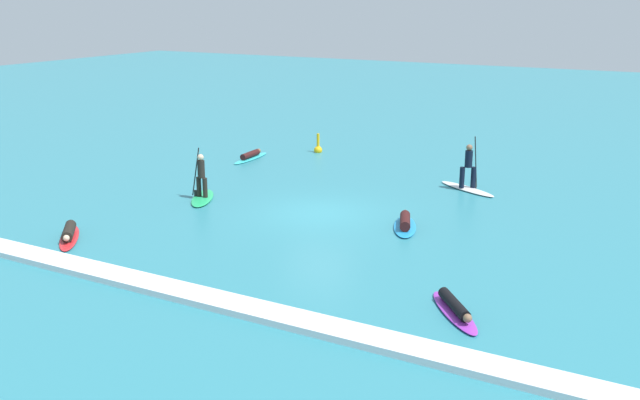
# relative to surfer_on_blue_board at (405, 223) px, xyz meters

# --- Properties ---
(ground_plane) EXTENTS (120.00, 120.00, 0.00)m
(ground_plane) POSITION_rel_surfer_on_blue_board_xyz_m (-3.37, 0.12, -0.16)
(ground_plane) COLOR teal
(ground_plane) RESTS_ON ground
(surfer_on_blue_board) EXTENTS (1.61, 2.52, 0.45)m
(surfer_on_blue_board) POSITION_rel_surfer_on_blue_board_xyz_m (0.00, 0.00, 0.00)
(surfer_on_blue_board) COLOR #1E8CD1
(surfer_on_blue_board) RESTS_ON ground_plane
(surfer_on_red_board) EXTENTS (2.23, 2.37, 0.43)m
(surfer_on_red_board) POSITION_rel_surfer_on_blue_board_xyz_m (-9.16, -6.32, 0.00)
(surfer_on_red_board) COLOR red
(surfer_on_red_board) RESTS_ON ground_plane
(surfer_on_teal_board) EXTENTS (0.76, 2.93, 0.37)m
(surfer_on_teal_board) POSITION_rel_surfer_on_blue_board_xyz_m (-10.69, 6.42, -0.03)
(surfer_on_teal_board) COLOR #33C6CC
(surfer_on_teal_board) RESTS_ON ground_plane
(surfer_on_green_board) EXTENTS (1.91, 2.58, 2.02)m
(surfer_on_green_board) POSITION_rel_surfer_on_blue_board_xyz_m (-8.28, -0.48, 0.22)
(surfer_on_green_board) COLOR #23B266
(surfer_on_green_board) RESTS_ON ground_plane
(surfer_on_white_board) EXTENTS (2.87, 1.92, 2.23)m
(surfer_on_white_board) POSITION_rel_surfer_on_blue_board_xyz_m (0.33, 5.85, 0.31)
(surfer_on_white_board) COLOR white
(surfer_on_white_board) RESTS_ON ground_plane
(surfer_on_purple_board) EXTENTS (2.12, 2.38, 0.39)m
(surfer_on_purple_board) POSITION_rel_surfer_on_blue_board_xyz_m (3.70, -5.78, -0.02)
(surfer_on_purple_board) COLOR purple
(surfer_on_purple_board) RESTS_ON ground_plane
(marker_buoy) EXTENTS (0.42, 0.42, 1.07)m
(marker_buoy) POSITION_rel_surfer_on_blue_board_xyz_m (-8.56, 9.33, 0.02)
(marker_buoy) COLOR yellow
(marker_buoy) RESTS_ON ground_plane
(wave_crest) EXTENTS (24.53, 0.90, 0.18)m
(wave_crest) POSITION_rel_surfer_on_blue_board_xyz_m (-3.37, -8.14, -0.07)
(wave_crest) COLOR white
(wave_crest) RESTS_ON ground_plane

